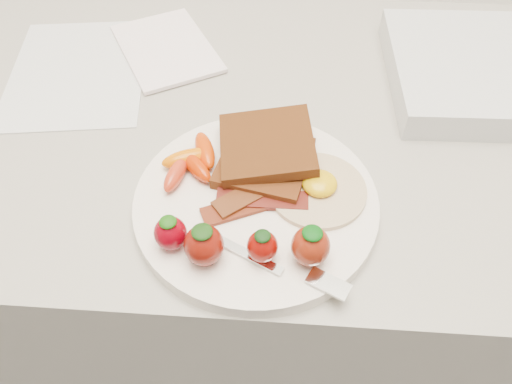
{
  "coord_description": "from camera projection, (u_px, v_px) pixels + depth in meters",
  "views": [
    {
      "loc": [
        -0.01,
        1.19,
        1.34
      ],
      "look_at": [
        -0.03,
        1.54,
        0.93
      ],
      "focal_mm": 35.0,
      "sensor_mm": 36.0,
      "label": 1
    }
  ],
  "objects": [
    {
      "name": "strawberries",
      "position": [
        239.0,
        243.0,
        0.48
      ],
      "size": [
        0.17,
        0.05,
        0.05
      ],
      "color": "#72000B",
      "rests_on": "plate"
    },
    {
      "name": "notepad",
      "position": [
        166.0,
        48.0,
        0.75
      ],
      "size": [
        0.2,
        0.22,
        0.01
      ],
      "primitive_type": "cube",
      "rotation": [
        0.0,
        0.0,
        0.51
      ],
      "color": "white",
      "rests_on": "paper_sheet"
    },
    {
      "name": "bacon_strips",
      "position": [
        255.0,
        199.0,
        0.54
      ],
      "size": [
        0.12,
        0.09,
        0.01
      ],
      "color": "#3C0908",
      "rests_on": "plate"
    },
    {
      "name": "toast_lower",
      "position": [
        264.0,
        163.0,
        0.57
      ],
      "size": [
        0.12,
        0.12,
        0.01
      ],
      "primitive_type": "cube",
      "rotation": [
        0.0,
        0.0,
        -0.22
      ],
      "color": "#4C2308",
      "rests_on": "plate"
    },
    {
      "name": "baby_carrots",
      "position": [
        192.0,
        161.0,
        0.57
      ],
      "size": [
        0.07,
        0.1,
        0.02
      ],
      "color": "#E26800",
      "rests_on": "plate"
    },
    {
      "name": "appliance",
      "position": [
        502.0,
        71.0,
        0.69
      ],
      "size": [
        0.31,
        0.25,
        0.04
      ],
      "primitive_type": "cube",
      "rotation": [
        0.0,
        0.0,
        0.03
      ],
      "color": "silver",
      "rests_on": "counter"
    },
    {
      "name": "fork",
      "position": [
        278.0,
        265.0,
        0.49
      ],
      "size": [
        0.16,
        0.08,
        0.0
      ],
      "color": "silver",
      "rests_on": "plate"
    },
    {
      "name": "toast_upper",
      "position": [
        267.0,
        144.0,
        0.57
      ],
      "size": [
        0.12,
        0.12,
        0.03
      ],
      "primitive_type": "cube",
      "rotation": [
        0.0,
        -0.1,
        0.13
      ],
      "color": "black",
      "rests_on": "toast_lower"
    },
    {
      "name": "plate",
      "position": [
        256.0,
        203.0,
        0.56
      ],
      "size": [
        0.27,
        0.27,
        0.02
      ],
      "primitive_type": "cylinder",
      "color": "white",
      "rests_on": "counter"
    },
    {
      "name": "counter",
      "position": [
        276.0,
        282.0,
        1.01
      ],
      "size": [
        2.0,
        0.6,
        0.9
      ],
      "primitive_type": "cube",
      "color": "gray",
      "rests_on": "ground"
    },
    {
      "name": "fried_egg",
      "position": [
        318.0,
        188.0,
        0.55
      ],
      "size": [
        0.14,
        0.14,
        0.02
      ],
      "color": "#F2E3CF",
      "rests_on": "plate"
    },
    {
      "name": "paper_sheet",
      "position": [
        78.0,
        71.0,
        0.72
      ],
      "size": [
        0.22,
        0.28,
        0.0
      ],
      "primitive_type": "cube",
      "rotation": [
        0.0,
        0.0,
        0.14
      ],
      "color": "silver",
      "rests_on": "counter"
    }
  ]
}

